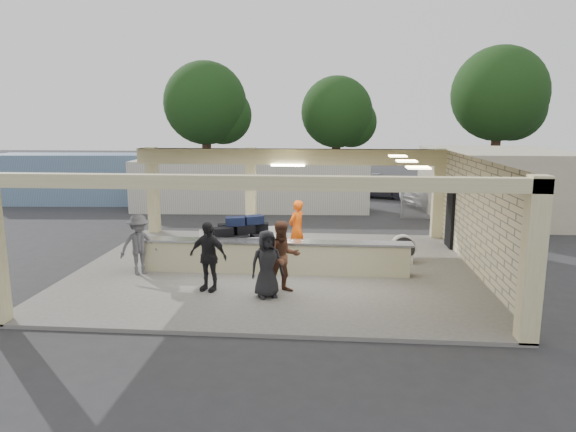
# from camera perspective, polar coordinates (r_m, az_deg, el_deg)

# --- Properties ---
(ground) EXTENTS (120.00, 120.00, 0.00)m
(ground) POSITION_cam_1_polar(r_m,az_deg,el_deg) (16.03, -1.40, -6.10)
(ground) COLOR #2B2B2D
(ground) RESTS_ON ground
(pavilion) EXTENTS (12.01, 10.00, 3.55)m
(pavilion) POSITION_cam_1_polar(r_m,az_deg,el_deg) (16.32, -0.43, -0.91)
(pavilion) COLOR #5E5C57
(pavilion) RESTS_ON ground
(baggage_counter) EXTENTS (8.20, 0.58, 0.98)m
(baggage_counter) POSITION_cam_1_polar(r_m,az_deg,el_deg) (15.39, -1.62, -4.54)
(baggage_counter) COLOR #BAB58B
(baggage_counter) RESTS_ON pavilion
(luggage_cart) EXTENTS (2.93, 2.33, 1.49)m
(luggage_cart) POSITION_cam_1_polar(r_m,az_deg,el_deg) (16.47, -5.28, -2.44)
(luggage_cart) COLOR white
(luggage_cart) RESTS_ON pavilion
(drum_fan) EXTENTS (0.82, 0.45, 0.90)m
(drum_fan) POSITION_cam_1_polar(r_m,az_deg,el_deg) (16.86, 12.64, -3.47)
(drum_fan) COLOR white
(drum_fan) RESTS_ON pavilion
(baggage_handler) EXTENTS (0.71, 0.79, 1.90)m
(baggage_handler) POSITION_cam_1_polar(r_m,az_deg,el_deg) (17.08, 0.96, -1.40)
(baggage_handler) COLOR #FF590D
(baggage_handler) RESTS_ON pavilion
(passenger_a) EXTENTS (1.02, 0.75, 1.93)m
(passenger_a) POSITION_cam_1_polar(r_m,az_deg,el_deg) (13.54, -0.55, -4.58)
(passenger_a) COLOR brown
(passenger_a) RESTS_ON pavilion
(passenger_b) EXTENTS (1.17, 0.72, 1.88)m
(passenger_b) POSITION_cam_1_polar(r_m,az_deg,el_deg) (13.87, -8.88, -4.44)
(passenger_b) COLOR black
(passenger_b) RESTS_ON pavilion
(passenger_c) EXTENTS (1.16, 1.05, 1.80)m
(passenger_c) POSITION_cam_1_polar(r_m,az_deg,el_deg) (15.75, -16.21, -3.07)
(passenger_c) COLOR #4C4C51
(passenger_c) RESTS_ON pavilion
(passenger_d) EXTENTS (0.93, 0.66, 1.76)m
(passenger_d) POSITION_cam_1_polar(r_m,az_deg,el_deg) (13.24, -2.35, -5.34)
(passenger_d) COLOR black
(passenger_d) RESTS_ON pavilion
(car_white_a) EXTENTS (5.66, 4.24, 1.46)m
(car_white_a) POSITION_cam_1_polar(r_m,az_deg,el_deg) (28.81, 17.63, 2.41)
(car_white_a) COLOR white
(car_white_a) RESTS_ON ground
(car_white_b) EXTENTS (4.66, 2.16, 1.42)m
(car_white_b) POSITION_cam_1_polar(r_m,az_deg,el_deg) (29.90, 24.84, 2.17)
(car_white_b) COLOR white
(car_white_b) RESTS_ON ground
(car_dark) EXTENTS (4.42, 2.55, 1.39)m
(car_dark) POSITION_cam_1_polar(r_m,az_deg,el_deg) (31.19, 10.16, 3.28)
(car_dark) COLOR black
(car_dark) RESTS_ON ground
(container_white) EXTENTS (12.03, 3.01, 2.58)m
(container_white) POSITION_cam_1_polar(r_m,az_deg,el_deg) (26.34, -4.21, 3.38)
(container_white) COLOR silver
(container_white) RESTS_ON ground
(container_blue) EXTENTS (10.74, 3.32, 2.75)m
(container_blue) POSITION_cam_1_polar(r_m,az_deg,el_deg) (30.59, -20.73, 3.89)
(container_blue) COLOR #688AA7
(container_blue) RESTS_ON ground
(fence) EXTENTS (12.06, 0.06, 2.03)m
(fence) POSITION_cam_1_polar(r_m,az_deg,el_deg) (26.22, 25.64, 1.80)
(fence) COLOR gray
(fence) RESTS_ON ground
(tree_left) EXTENTS (6.60, 6.30, 9.00)m
(tree_left) POSITION_cam_1_polar(r_m,az_deg,el_deg) (40.53, -8.66, 11.93)
(tree_left) COLOR #382619
(tree_left) RESTS_ON ground
(tree_mid) EXTENTS (6.00, 5.60, 8.00)m
(tree_mid) POSITION_cam_1_polar(r_m,az_deg,el_deg) (41.42, 5.88, 11.10)
(tree_mid) COLOR #382619
(tree_mid) RESTS_ON ground
(tree_right) EXTENTS (7.20, 7.00, 10.00)m
(tree_right) POSITION_cam_1_polar(r_m,az_deg,el_deg) (42.37, 22.77, 12.03)
(tree_right) COLOR #382619
(tree_right) RESTS_ON ground
(adjacent_building) EXTENTS (6.00, 8.00, 3.20)m
(adjacent_building) POSITION_cam_1_polar(r_m,az_deg,el_deg) (26.60, 21.96, 3.38)
(adjacent_building) COLOR beige
(adjacent_building) RESTS_ON ground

